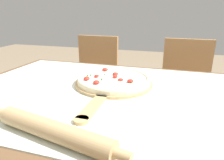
{
  "coord_description": "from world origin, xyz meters",
  "views": [
    {
      "loc": [
        0.28,
        -0.76,
        1.07
      ],
      "look_at": [
        0.03,
        0.07,
        0.78
      ],
      "focal_mm": 32.0,
      "sensor_mm": 36.0,
      "label": 1
    }
  ],
  "objects_px": {
    "pizza_peel": "(112,84)",
    "rolling_pin": "(52,130)",
    "chair_right": "(184,86)",
    "chair_left": "(95,78)",
    "pizza": "(114,79)"
  },
  "relations": [
    {
      "from": "pizza_peel",
      "to": "rolling_pin",
      "type": "distance_m",
      "value": 0.45
    },
    {
      "from": "pizza_peel",
      "to": "chair_right",
      "type": "bearing_deg",
      "value": 64.18
    },
    {
      "from": "rolling_pin",
      "to": "chair_right",
      "type": "relative_size",
      "value": 0.52
    },
    {
      "from": "chair_left",
      "to": "pizza_peel",
      "type": "bearing_deg",
      "value": -60.62
    },
    {
      "from": "chair_left",
      "to": "chair_right",
      "type": "distance_m",
      "value": 0.78
    },
    {
      "from": "pizza_peel",
      "to": "pizza",
      "type": "relative_size",
      "value": 1.66
    },
    {
      "from": "pizza",
      "to": "rolling_pin",
      "type": "bearing_deg",
      "value": -94.14
    },
    {
      "from": "pizza",
      "to": "chair_right",
      "type": "relative_size",
      "value": 0.4
    },
    {
      "from": "chair_left",
      "to": "chair_right",
      "type": "bearing_deg",
      "value": 2.11
    },
    {
      "from": "rolling_pin",
      "to": "chair_left",
      "type": "bearing_deg",
      "value": 106.66
    },
    {
      "from": "pizza",
      "to": "chair_right",
      "type": "distance_m",
      "value": 0.89
    },
    {
      "from": "rolling_pin",
      "to": "chair_left",
      "type": "distance_m",
      "value": 1.31
    },
    {
      "from": "pizza",
      "to": "chair_right",
      "type": "xyz_separation_m",
      "value": [
        0.38,
        0.76,
        -0.27
      ]
    },
    {
      "from": "rolling_pin",
      "to": "chair_left",
      "type": "relative_size",
      "value": 0.52
    },
    {
      "from": "pizza_peel",
      "to": "chair_left",
      "type": "height_order",
      "value": "chair_left"
    }
  ]
}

